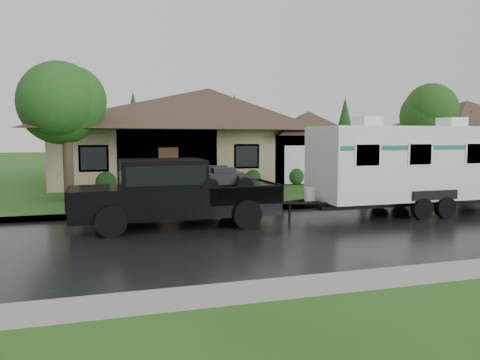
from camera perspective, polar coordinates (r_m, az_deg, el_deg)
name	(u,v)px	position (r m, az deg, el deg)	size (l,w,h in m)	color
ground	(245,222)	(15.56, 0.67, -5.14)	(140.00, 140.00, 0.00)	#28571B
road	(266,234)	(13.70, 3.20, -6.60)	(140.00, 8.00, 0.01)	black
curb	(228,209)	(17.68, -1.53, -3.61)	(140.00, 0.50, 0.15)	gray
lawn	(175,179)	(30.07, -7.95, 0.12)	(140.00, 26.00, 0.15)	#28571B
house_main	(214,123)	(29.25, -3.22, 6.91)	(19.44, 10.80, 6.90)	gray
house_neighbor	(470,129)	(39.48, 26.19, 5.60)	(15.12, 9.72, 6.45)	tan
tree_left_green	(66,102)	(20.45, -20.45, 8.92)	(3.54, 3.54, 5.86)	#382B1E
tree_right_green	(425,114)	(31.20, 21.65, 7.49)	(3.49, 3.49, 5.78)	#382B1E
shrub_row	(229,177)	(24.88, -1.37, 0.38)	(13.60, 1.00, 1.00)	#143814
pickup_truck	(172,191)	(14.82, -8.28, -1.29)	(6.36, 2.42, 2.12)	black
travel_trailer	(412,163)	(18.27, 20.21, 2.01)	(7.85, 2.76, 3.52)	silver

